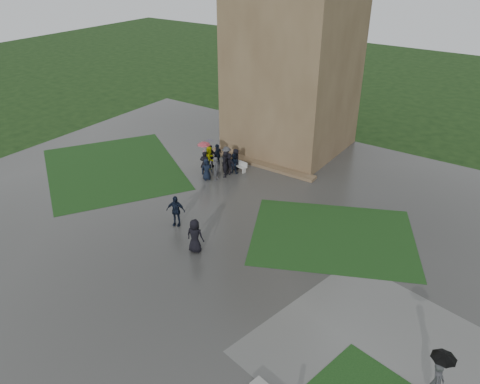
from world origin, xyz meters
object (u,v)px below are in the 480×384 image
Objects in this scene: tower at (295,31)px; pedestrian_mid at (176,211)px; pedestrian_near at (195,236)px; bench at (239,166)px; pedestrian_path at (440,372)px.

tower reaches higher than pedestrian_mid.
pedestrian_mid is at bearing -88.27° from tower.
tower is 9.30× the size of pedestrian_near.
tower is 9.49× the size of pedestrian_mid.
bench is at bearing 73.86° from pedestrian_mid.
pedestrian_path is (12.97, -2.28, 0.48)m from pedestrian_near.
pedestrian_mid is (0.43, -14.10, -8.03)m from tower.
pedestrian_mid reaches higher than bench.
bench is 10.23m from pedestrian_near.
pedestrian_mid is at bearing 166.72° from pedestrian_path.
pedestrian_mid is 0.79× the size of pedestrian_path.
pedestrian_path is (15.57, -3.67, 0.50)m from pedestrian_mid.
pedestrian_path is at bearing -48.02° from tower.
pedestrian_near is at bearing 170.04° from pedestrian_path.
pedestrian_mid is at bearing -74.85° from bench.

